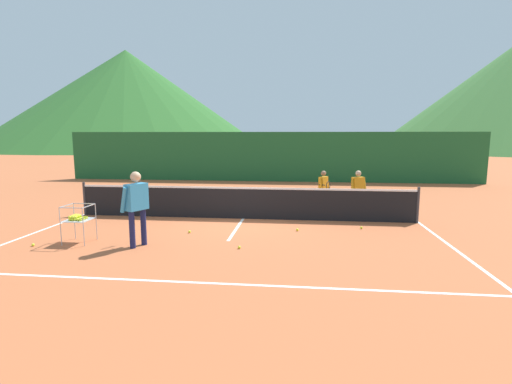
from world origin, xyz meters
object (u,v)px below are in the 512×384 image
at_px(student_1, 358,187).
at_px(tennis_ball_2, 33,245).
at_px(tennis_ball_5, 297,230).
at_px(tennis_net, 243,203).
at_px(ball_cart, 78,218).
at_px(student_0, 323,186).
at_px(tennis_ball_0, 239,247).
at_px(tennis_ball_1, 361,228).
at_px(tennis_ball_4, 190,232).
at_px(instructor, 137,202).

relative_size(student_1, tennis_ball_2, 20.22).
bearing_deg(tennis_ball_5, tennis_net, 140.98).
bearing_deg(ball_cart, tennis_ball_2, -153.95).
bearing_deg(student_1, tennis_ball_2, -148.02).
bearing_deg(student_1, tennis_ball_5, -124.41).
bearing_deg(student_0, tennis_ball_5, -104.52).
distance_m(tennis_ball_0, tennis_ball_1, 3.74).
bearing_deg(student_0, ball_cart, -140.02).
distance_m(student_0, tennis_ball_0, 5.61).
bearing_deg(tennis_ball_4, tennis_ball_1, 11.90).
bearing_deg(student_1, ball_cart, -147.35).
bearing_deg(tennis_ball_2, instructor, 6.79).
distance_m(student_1, tennis_ball_5, 3.56).
relative_size(student_0, tennis_ball_0, 19.31).
xyz_separation_m(student_1, tennis_ball_4, (-4.76, -3.39, -0.79)).
distance_m(ball_cart, tennis_ball_0, 3.90).
height_order(tennis_ball_0, tennis_ball_2, same).
bearing_deg(ball_cart, tennis_ball_5, 18.20).
distance_m(tennis_ball_4, tennis_ball_5, 2.85).
xyz_separation_m(tennis_ball_2, tennis_ball_4, (3.22, 1.59, 0.00)).
distance_m(student_1, tennis_ball_1, 2.57).
distance_m(instructor, tennis_ball_1, 5.90).
bearing_deg(tennis_ball_1, student_1, 84.60).
height_order(tennis_net, ball_cart, tennis_net).
xyz_separation_m(student_0, tennis_ball_0, (-2.16, -5.13, -0.76)).
height_order(ball_cart, tennis_ball_4, ball_cart).
height_order(student_1, ball_cart, student_1).
height_order(tennis_net, student_0, student_0).
bearing_deg(instructor, tennis_net, 58.24).
relative_size(tennis_net, tennis_ball_1, 151.25).
bearing_deg(student_0, tennis_net, -141.43).
xyz_separation_m(student_0, tennis_ball_1, (0.86, -2.93, -0.76)).
bearing_deg(instructor, tennis_ball_0, 1.50).
height_order(tennis_ball_0, tennis_ball_1, same).
bearing_deg(instructor, ball_cart, 174.83).
relative_size(tennis_net, ball_cart, 11.44).
xyz_separation_m(instructor, tennis_ball_4, (0.82, 1.31, -1.00)).
bearing_deg(student_0, student_1, -24.07).
height_order(tennis_ball_2, tennis_ball_5, same).
height_order(ball_cart, tennis_ball_1, ball_cart).
distance_m(ball_cart, tennis_ball_4, 2.69).
bearing_deg(tennis_ball_1, instructor, -157.10).
bearing_deg(ball_cart, instructor, -5.17).
bearing_deg(tennis_ball_4, student_0, 46.63).
distance_m(tennis_ball_1, tennis_ball_2, 8.16).
height_order(tennis_net, student_1, student_1).
distance_m(instructor, tennis_ball_0, 2.54).
xyz_separation_m(tennis_ball_0, tennis_ball_4, (-1.51, 1.25, 0.00)).
bearing_deg(ball_cart, student_1, 32.65).
bearing_deg(tennis_ball_5, student_1, 55.59).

